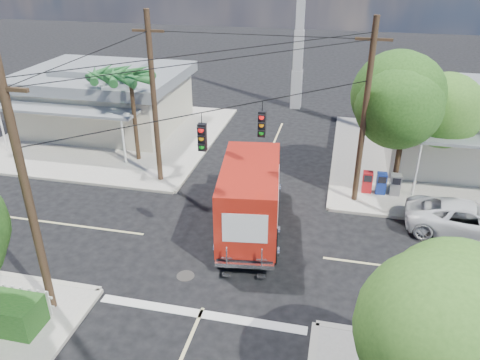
% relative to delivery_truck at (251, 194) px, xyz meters
% --- Properties ---
extents(ground, '(120.00, 120.00, 0.00)m').
position_rel_delivery_truck_xyz_m(ground, '(-0.56, -1.72, -1.71)').
color(ground, black).
rests_on(ground, ground).
extents(sidewalk_ne, '(14.12, 14.12, 0.14)m').
position_rel_delivery_truck_xyz_m(sidewalk_ne, '(10.32, 9.16, -1.64)').
color(sidewalk_ne, '#A59F95').
rests_on(sidewalk_ne, ground).
extents(sidewalk_nw, '(14.12, 14.12, 0.14)m').
position_rel_delivery_truck_xyz_m(sidewalk_nw, '(-11.44, 9.16, -1.64)').
color(sidewalk_nw, '#A59F95').
rests_on(sidewalk_nw, ground).
extents(road_markings, '(32.00, 32.00, 0.01)m').
position_rel_delivery_truck_xyz_m(road_markings, '(-0.56, -3.20, -1.70)').
color(road_markings, beige).
rests_on(road_markings, ground).
extents(building_nw, '(10.80, 10.20, 4.30)m').
position_rel_delivery_truck_xyz_m(building_nw, '(-12.56, 10.74, 0.52)').
color(building_nw, beige).
rests_on(building_nw, sidewalk_nw).
extents(radio_tower, '(0.80, 0.80, 17.00)m').
position_rel_delivery_truck_xyz_m(radio_tower, '(-0.06, 18.28, 3.94)').
color(radio_tower, silver).
rests_on(radio_tower, ground).
extents(tree_ne_front, '(4.21, 4.14, 6.66)m').
position_rel_delivery_truck_xyz_m(tree_ne_front, '(6.65, 5.03, 3.06)').
color(tree_ne_front, '#422D1C').
rests_on(tree_ne_front, sidewalk_ne).
extents(tree_ne_back, '(3.77, 3.66, 5.82)m').
position_rel_delivery_truck_xyz_m(tree_ne_back, '(9.25, 7.23, 2.48)').
color(tree_ne_back, '#422D1C').
rests_on(tree_ne_back, sidewalk_ne).
extents(tree_se, '(3.67, 3.54, 5.62)m').
position_rel_delivery_truck_xyz_m(tree_se, '(6.45, -8.97, 2.34)').
color(tree_se, '#422D1C').
rests_on(tree_se, sidewalk_se).
extents(palm_nw_front, '(3.01, 3.08, 5.59)m').
position_rel_delivery_truck_xyz_m(palm_nw_front, '(-8.06, 5.78, 3.34)').
color(palm_nw_front, '#422D1C').
rests_on(palm_nw_front, sidewalk_nw).
extents(palm_nw_back, '(3.01, 3.08, 5.19)m').
position_rel_delivery_truck_xyz_m(palm_nw_back, '(-10.06, 7.28, 2.97)').
color(palm_nw_back, '#422D1C').
rests_on(palm_nw_back, sidewalk_nw).
extents(utility_poles, '(12.00, 10.68, 9.00)m').
position_rel_delivery_truck_xyz_m(utility_poles, '(-2.15, -0.12, 2.97)').
color(utility_poles, '#473321').
rests_on(utility_poles, ground).
extents(vending_boxes, '(1.90, 0.50, 1.10)m').
position_rel_delivery_truck_xyz_m(vending_boxes, '(5.94, 4.48, -1.02)').
color(vending_boxes, red).
rests_on(vending_boxes, sidewalk_ne).
extents(delivery_truck, '(3.38, 7.99, 3.36)m').
position_rel_delivery_truck_xyz_m(delivery_truck, '(0.00, 0.00, 0.00)').
color(delivery_truck, black).
rests_on(delivery_truck, ground).
extents(parked_car, '(5.44, 2.82, 1.47)m').
position_rel_delivery_truck_xyz_m(parked_car, '(9.49, 1.56, -0.97)').
color(parked_car, silver).
rests_on(parked_car, ground).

